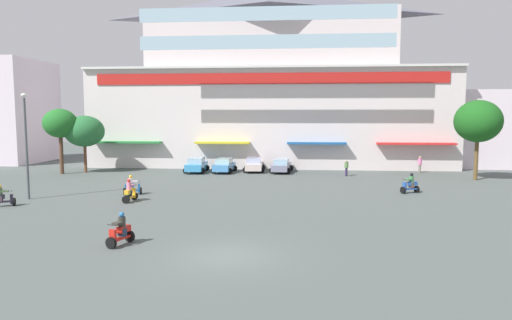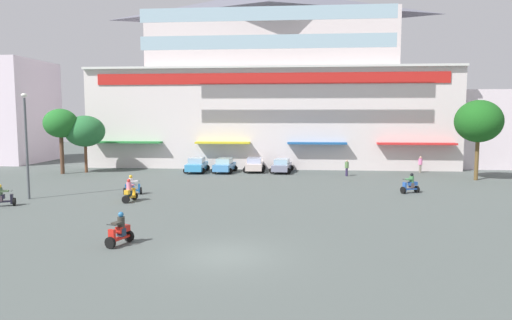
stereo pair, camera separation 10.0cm
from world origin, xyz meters
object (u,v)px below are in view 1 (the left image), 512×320
(streetlamp_near, at_px, (26,138))
(parked_car_1, at_px, (224,165))
(scooter_rider_0, at_px, (2,197))
(plaza_tree_0, at_px, (60,124))
(plaza_tree_1, at_px, (478,121))
(scooter_rider_1, at_px, (121,232))
(parked_car_3, at_px, (281,165))
(scooter_rider_3, at_px, (132,187))
(parked_car_2, at_px, (254,165))
(plaza_tree_2, at_px, (84,131))
(pedestrian_1, at_px, (420,163))
(parked_car_0, at_px, (196,165))
(scooter_rider_2, at_px, (130,192))
(pedestrian_0, at_px, (346,167))
(scooter_rider_5, at_px, (410,185))

(streetlamp_near, bearing_deg, parked_car_1, 54.11)
(scooter_rider_0, bearing_deg, plaza_tree_0, 105.63)
(plaza_tree_1, distance_m, scooter_rider_1, 33.37)
(parked_car_3, height_order, streetlamp_near, streetlamp_near)
(parked_car_3, height_order, scooter_rider_3, scooter_rider_3)
(parked_car_1, height_order, parked_car_3, parked_car_1)
(parked_car_2, relative_size, scooter_rider_0, 2.56)
(plaza_tree_1, bearing_deg, parked_car_2, 167.96)
(parked_car_2, distance_m, streetlamp_near, 22.22)
(plaza_tree_2, bearing_deg, plaza_tree_0, -146.11)
(plaza_tree_1, height_order, pedestrian_1, plaza_tree_1)
(scooter_rider_3, relative_size, streetlamp_near, 0.20)
(parked_car_2, bearing_deg, plaza_tree_0, -169.84)
(parked_car_0, relative_size, scooter_rider_2, 2.70)
(plaza_tree_1, bearing_deg, plaza_tree_2, 176.61)
(scooter_rider_0, relative_size, streetlamp_near, 0.21)
(plaza_tree_1, height_order, parked_car_2, plaza_tree_1)
(streetlamp_near, bearing_deg, scooter_rider_0, -94.22)
(streetlamp_near, bearing_deg, plaza_tree_1, 19.38)
(scooter_rider_2, height_order, pedestrian_0, scooter_rider_2)
(parked_car_0, distance_m, pedestrian_0, 15.12)
(pedestrian_0, bearing_deg, plaza_tree_1, -8.32)
(parked_car_0, distance_m, parked_car_1, 2.88)
(scooter_rider_3, distance_m, scooter_rider_5, 20.72)
(scooter_rider_5, distance_m, streetlamp_near, 27.80)
(scooter_rider_0, bearing_deg, plaza_tree_1, 23.03)
(parked_car_3, relative_size, pedestrian_1, 2.58)
(scooter_rider_5, bearing_deg, parked_car_0, 149.55)
(plaza_tree_0, distance_m, streetlamp_near, 14.03)
(parked_car_2, bearing_deg, scooter_rider_0, -127.04)
(parked_car_3, height_order, pedestrian_0, pedestrian_0)
(parked_car_1, relative_size, parked_car_2, 1.00)
(scooter_rider_1, distance_m, pedestrian_0, 27.40)
(scooter_rider_0, distance_m, streetlamp_near, 4.51)
(parked_car_1, bearing_deg, plaza_tree_2, -175.10)
(plaza_tree_0, distance_m, parked_car_3, 22.43)
(parked_car_1, bearing_deg, scooter_rider_3, -109.65)
(parked_car_3, distance_m, streetlamp_near, 23.91)
(parked_car_2, xyz_separation_m, scooter_rider_1, (-3.65, -26.95, -0.11))
(plaza_tree_2, distance_m, scooter_rider_0, 17.67)
(parked_car_1, xyz_separation_m, streetlamp_near, (-11.35, -15.68, 3.51))
(plaza_tree_2, height_order, pedestrian_1, plaza_tree_2)
(plaza_tree_0, relative_size, plaza_tree_2, 1.12)
(scooter_rider_3, bearing_deg, scooter_rider_5, 6.55)
(plaza_tree_1, distance_m, parked_car_0, 26.96)
(scooter_rider_3, xyz_separation_m, pedestrian_1, (24.68, 14.93, 0.35))
(scooter_rider_1, height_order, streetlamp_near, streetlamp_near)
(parked_car_1, relative_size, scooter_rider_0, 2.55)
(scooter_rider_2, xyz_separation_m, pedestrian_0, (16.10, 14.24, 0.24))
(parked_car_2, xyz_separation_m, streetlamp_near, (-14.33, -16.62, 3.51))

